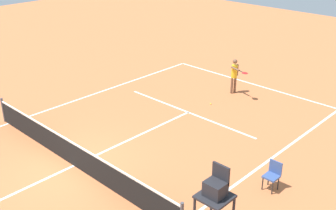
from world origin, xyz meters
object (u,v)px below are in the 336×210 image
(player_serving, at_px, (235,73))
(umpire_chair, at_px, (215,195))
(tennis_ball, at_px, (211,104))
(courtside_chair_mid, at_px, (273,174))

(player_serving, bearing_deg, umpire_chair, 48.84)
(tennis_ball, height_order, umpire_chair, umpire_chair)
(player_serving, relative_size, umpire_chair, 0.72)
(player_serving, height_order, courtside_chair_mid, player_serving)
(player_serving, relative_size, tennis_ball, 25.65)
(player_serving, bearing_deg, courtside_chair_mid, 60.35)
(umpire_chair, bearing_deg, courtside_chair_mid, -86.16)
(player_serving, distance_m, tennis_ball, 2.12)
(umpire_chair, distance_m, courtside_chair_mid, 3.49)
(player_serving, xyz_separation_m, umpire_chair, (-5.76, 9.04, 0.57))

